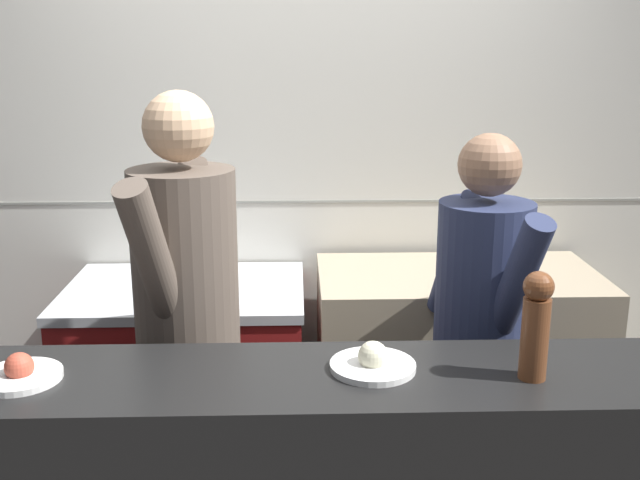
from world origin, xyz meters
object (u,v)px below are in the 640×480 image
plated_dish_main (20,373)px  oven_range (189,380)px  chef_sous (480,335)px  pepper_mill (536,323)px  stock_pot (197,271)px  chef_head_cook (188,319)px  plated_dish_appetiser (373,362)px

plated_dish_main → oven_range: bearing=77.5°
chef_sous → pepper_mill: bearing=-107.7°
stock_pot → chef_head_cook: size_ratio=0.15×
oven_range → plated_dish_appetiser: bearing=-58.9°
plated_dish_main → plated_dish_appetiser: bearing=2.2°
chef_head_cook → chef_sous: size_ratio=1.09×
pepper_mill → chef_head_cook: bearing=150.5°
stock_pot → chef_sous: (1.05, -0.57, -0.07)m
chef_head_cook → chef_sous: (1.01, 0.02, -0.08)m
pepper_mill → chef_sous: (0.01, 0.59, -0.27)m
chef_head_cook → pepper_mill: bearing=-12.4°
stock_pot → plated_dish_main: bearing=-106.0°
oven_range → stock_pot: stock_pot is taller
chef_sous → chef_head_cook: bearing=164.3°
oven_range → chef_sous: (1.12, -0.62, 0.45)m
plated_dish_appetiser → chef_sous: (0.43, 0.52, -0.14)m
pepper_mill → chef_head_cook: (-1.00, 0.57, -0.20)m
plated_dish_appetiser → chef_sous: chef_sous is taller
plated_dish_main → pepper_mill: size_ratio=0.74×
stock_pot → plated_dish_main: (-0.32, -1.13, 0.07)m
oven_range → chef_sous: chef_sous is taller
stock_pot → chef_head_cook: 0.59m
stock_pot → oven_range: bearing=139.9°
plated_dish_appetiser → plated_dish_main: bearing=-177.8°
stock_pot → plated_dish_appetiser: plated_dish_appetiser is taller
chef_head_cook → plated_dish_main: bearing=-107.6°
plated_dish_main → chef_sous: (1.38, 0.56, -0.14)m
plated_dish_main → chef_sous: chef_sous is taller
oven_range → plated_dish_appetiser: plated_dish_appetiser is taller
plated_dish_appetiser → chef_sous: 0.69m
plated_dish_main → chef_sous: bearing=22.0°
plated_dish_main → chef_head_cook: bearing=55.4°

